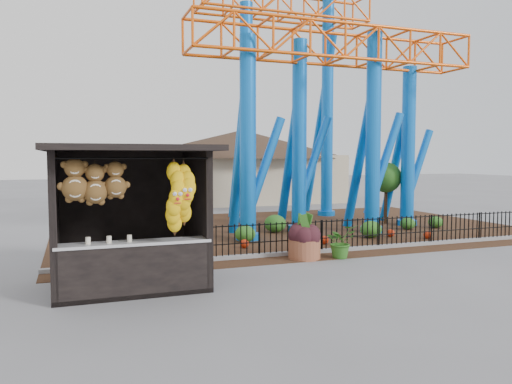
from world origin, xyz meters
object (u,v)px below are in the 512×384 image
object	(u,v)px
roller_coaster	(314,69)
terracotta_planter	(304,249)
potted_plant	(341,241)
prize_booth	(129,218)

from	to	relation	value
roller_coaster	terracotta_planter	distance (m)	9.05
roller_coaster	terracotta_planter	size ratio (longest dim) A/B	12.09
roller_coaster	potted_plant	world-z (taller)	roller_coaster
prize_booth	terracotta_planter	distance (m)	5.34
roller_coaster	terracotta_planter	bearing A→B (deg)	-118.69
prize_booth	potted_plant	world-z (taller)	prize_booth
prize_booth	roller_coaster	size ratio (longest dim) A/B	0.32
prize_booth	roller_coaster	xyz separation A→B (m)	(8.14, 7.34, 4.90)
prize_booth	roller_coaster	distance (m)	12.00
terracotta_planter	prize_booth	bearing A→B (deg)	-162.83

